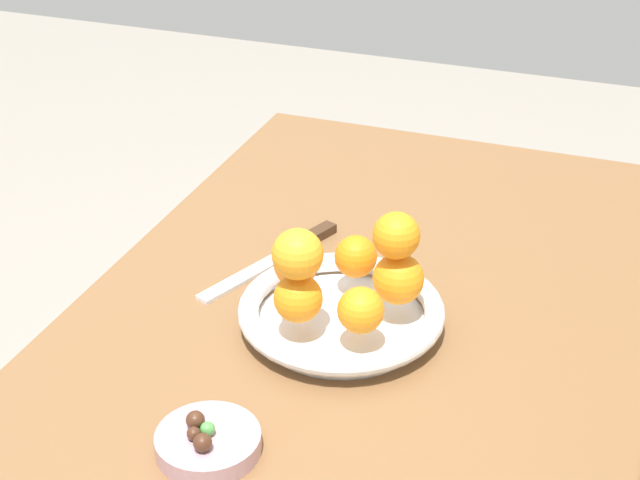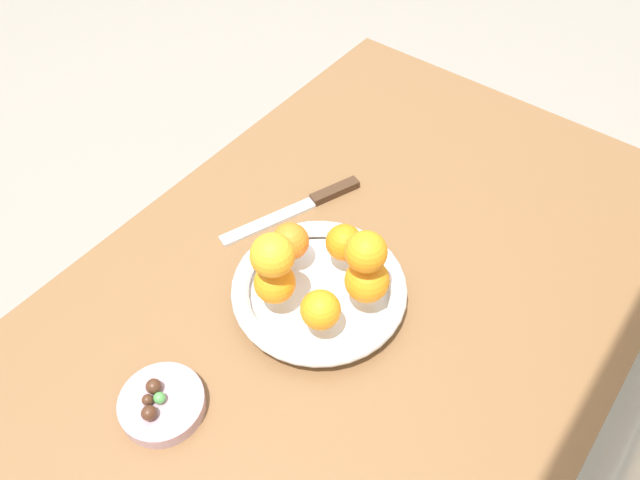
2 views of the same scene
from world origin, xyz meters
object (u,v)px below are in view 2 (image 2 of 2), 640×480
orange_0 (344,242)px  orange_5 (272,255)px  candy_ball_2 (160,398)px  candy_ball_0 (154,386)px  dining_table (364,308)px  orange_2 (275,283)px  candy_ball_1 (148,400)px  candy_dish (162,404)px  orange_1 (290,241)px  fruit_bowl (319,290)px  orange_6 (366,252)px  orange_3 (320,310)px  knife (304,205)px  candy_ball_3 (149,413)px  orange_4 (367,280)px

orange_0 → orange_5: 0.14m
candy_ball_2 → candy_ball_0: bearing=-109.6°
dining_table → candy_ball_0: candy_ball_0 is taller
orange_2 → candy_ball_1: orange_2 is taller
candy_dish → orange_1: bearing=-177.7°
orange_2 → orange_5: (-0.00, -0.00, 0.06)m
dining_table → orange_5: (0.13, -0.07, 0.22)m
orange_2 → orange_1: bearing=-156.5°
fruit_bowl → orange_6: orange_6 is taller
orange_3 → candy_ball_0: (0.21, -0.11, -0.04)m
candy_ball_1 → orange_2: bearing=172.2°
dining_table → candy_ball_2: (0.34, -0.09, 0.12)m
orange_1 → candy_ball_0: (0.28, -0.00, -0.04)m
orange_3 → candy_ball_2: 0.24m
candy_ball_1 → knife: (-0.41, -0.07, -0.02)m
candy_ball_0 → candy_ball_2: 0.02m
orange_0 → candy_ball_3: (0.35, -0.05, -0.04)m
dining_table → fruit_bowl: 0.14m
orange_1 → orange_6: (-0.01, 0.13, 0.06)m
orange_1 → knife: size_ratio=0.23×
orange_5 → dining_table: bearing=153.4°
fruit_bowl → knife: 0.19m
orange_5 → orange_6: size_ratio=1.06×
fruit_bowl → orange_6: bearing=111.2°
orange_0 → candy_ball_2: size_ratio=3.49×
orange_4 → orange_5: 0.14m
orange_6 → candy_ball_3: 0.34m
candy_ball_0 → candy_ball_1: bearing=21.0°
dining_table → knife: size_ratio=4.40×
orange_5 → candy_ball_1: size_ratio=4.09×
candy_ball_1 → fruit_bowl: bearing=166.5°
candy_ball_2 → orange_4: bearing=157.4°
candy_dish → orange_5: bearing=174.4°
fruit_bowl → candy_ball_2: (0.26, -0.06, 0.01)m
candy_ball_2 → orange_3: bearing=155.5°
orange_2 → candy_ball_0: 0.21m
orange_4 → orange_6: (0.00, -0.00, 0.06)m
orange_0 → candy_ball_1: 0.35m
orange_0 → candy_ball_0: (0.32, -0.07, -0.04)m
candy_ball_0 → candy_ball_2: bearing=70.4°
orange_2 → orange_6: (-0.08, 0.10, 0.06)m
candy_ball_1 → candy_ball_2: 0.02m
orange_1 → orange_2: bearing=23.5°
fruit_bowl → orange_6: size_ratio=4.47×
candy_ball_0 → candy_ball_1: 0.02m
fruit_bowl → candy_ball_0: 0.27m
orange_3 → orange_0: bearing=-158.8°
fruit_bowl → orange_6: 0.13m
dining_table → orange_5: 0.26m
candy_ball_3 → orange_6: bearing=160.4°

